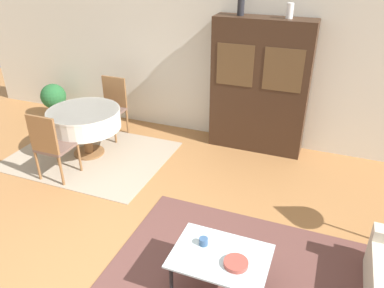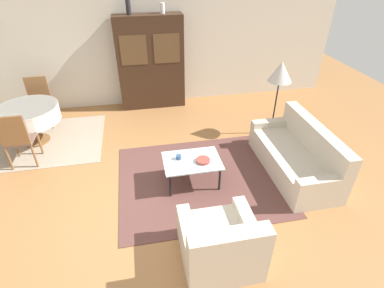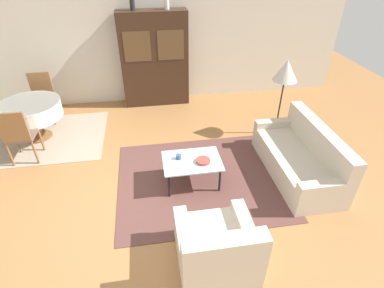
% 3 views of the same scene
% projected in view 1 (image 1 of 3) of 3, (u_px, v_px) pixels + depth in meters
% --- Properties ---
extents(wall_back, '(10.00, 0.06, 2.70)m').
position_uv_depth(wall_back, '(231.00, 59.00, 5.99)').
color(wall_back, beige).
rests_on(wall_back, ground_plane).
extents(dining_rug, '(2.38, 1.83, 0.01)m').
position_uv_depth(dining_rug, '(91.00, 155.00, 5.95)').
color(dining_rug, gray).
rests_on(dining_rug, ground_plane).
extents(coffee_table, '(0.89, 0.64, 0.44)m').
position_uv_depth(coffee_table, '(221.00, 259.00, 3.45)').
color(coffee_table, black).
rests_on(coffee_table, area_rug).
extents(display_cabinet, '(1.47, 0.41, 2.07)m').
position_uv_depth(display_cabinet, '(259.00, 87.00, 5.75)').
color(display_cabinet, '#382316').
rests_on(display_cabinet, ground_plane).
extents(dining_table, '(1.10, 1.10, 0.75)m').
position_uv_depth(dining_table, '(84.00, 119.00, 5.73)').
color(dining_table, brown).
rests_on(dining_table, dining_rug).
extents(dining_chair_near, '(0.44, 0.44, 1.00)m').
position_uv_depth(dining_chair_near, '(51.00, 143.00, 5.11)').
color(dining_chair_near, brown).
rests_on(dining_chair_near, dining_rug).
extents(dining_chair_far, '(0.44, 0.44, 1.00)m').
position_uv_depth(dining_chair_far, '(112.00, 104.00, 6.38)').
color(dining_chair_far, brown).
rests_on(dining_chair_far, dining_rug).
extents(cup, '(0.08, 0.08, 0.07)m').
position_uv_depth(cup, '(203.00, 241.00, 3.53)').
color(cup, '#33517A').
rests_on(cup, coffee_table).
extents(bowl, '(0.22, 0.22, 0.04)m').
position_uv_depth(bowl, '(236.00, 263.00, 3.31)').
color(bowl, '#9E4238').
rests_on(bowl, coffee_table).
extents(vase_tall, '(0.10, 0.10, 0.34)m').
position_uv_depth(vase_tall, '(241.00, 3.00, 5.31)').
color(vase_tall, '#232328').
rests_on(vase_tall, display_cabinet).
extents(vase_short, '(0.10, 0.10, 0.21)m').
position_uv_depth(vase_short, '(290.00, 11.00, 5.12)').
color(vase_short, white).
rests_on(vase_short, display_cabinet).
extents(potted_plant, '(0.47, 0.47, 0.67)m').
position_uv_depth(potted_plant, '(54.00, 98.00, 7.11)').
color(potted_plant, '#4C4C51').
rests_on(potted_plant, ground_plane).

